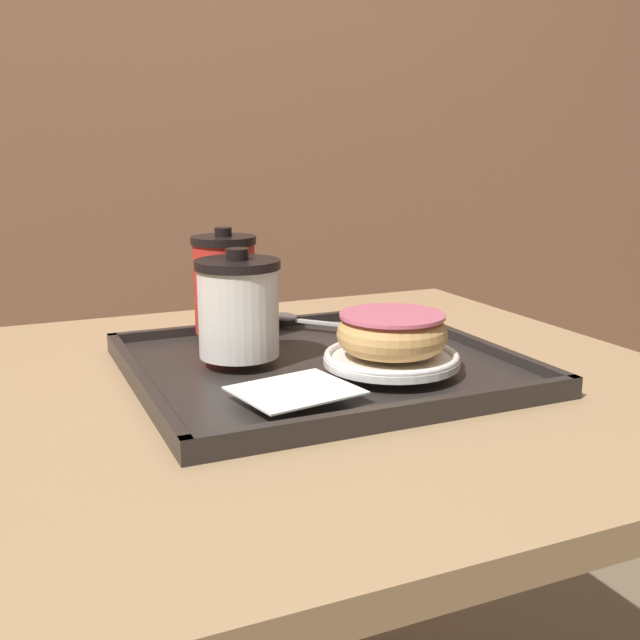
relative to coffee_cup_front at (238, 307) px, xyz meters
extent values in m
cube|color=#9E6B4C|center=(0.07, 1.06, 0.41)|extent=(8.00, 0.05, 2.40)
cube|color=tan|center=(0.07, -0.04, -0.10)|extent=(0.87, 0.82, 0.03)
cube|color=#282321|center=(0.09, -0.03, -0.08)|extent=(0.43, 0.40, 0.01)
cube|color=#282321|center=(0.09, -0.22, -0.06)|extent=(0.43, 0.01, 0.01)
cube|color=#282321|center=(0.09, 0.16, -0.06)|extent=(0.43, 0.01, 0.01)
cube|color=#282321|center=(-0.12, -0.03, -0.06)|extent=(0.01, 0.40, 0.01)
cube|color=#282321|center=(0.30, -0.03, -0.06)|extent=(0.01, 0.40, 0.01)
cube|color=white|center=(0.01, -0.15, -0.06)|extent=(0.13, 0.12, 0.00)
cylinder|color=white|center=(0.00, 0.00, -0.01)|extent=(0.09, 0.09, 0.10)
cylinder|color=black|center=(0.00, 0.00, 0.05)|extent=(0.10, 0.10, 0.01)
cylinder|color=black|center=(0.00, 0.00, 0.06)|extent=(0.03, 0.03, 0.01)
cylinder|color=red|center=(0.02, 0.12, 0.00)|extent=(0.08, 0.08, 0.12)
cylinder|color=black|center=(0.02, 0.12, 0.06)|extent=(0.08, 0.08, 0.01)
cylinder|color=black|center=(0.02, 0.12, 0.07)|extent=(0.02, 0.02, 0.01)
cylinder|color=white|center=(0.14, -0.10, -0.05)|extent=(0.15, 0.15, 0.01)
torus|color=white|center=(0.14, -0.10, -0.05)|extent=(0.15, 0.15, 0.01)
torus|color=tan|center=(0.14, -0.10, -0.02)|extent=(0.12, 0.12, 0.04)
cylinder|color=#DB6684|center=(0.14, -0.10, 0.00)|extent=(0.12, 0.12, 0.00)
ellipsoid|color=silver|center=(0.11, 0.14, -0.05)|extent=(0.04, 0.04, 0.01)
cube|color=silver|center=(0.17, 0.08, -0.06)|extent=(0.09, 0.10, 0.00)
camera|label=1|loc=(-0.26, -0.80, 0.18)|focal=42.00mm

